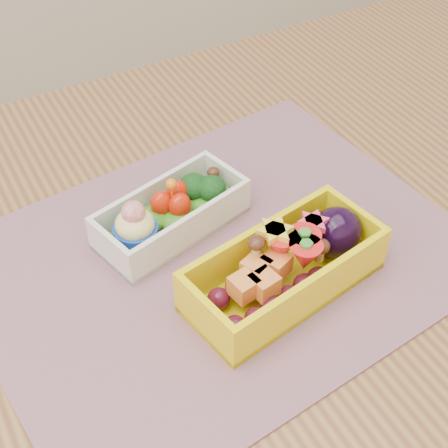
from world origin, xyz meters
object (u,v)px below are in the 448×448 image
placemat (220,257)px  bento_yellow (288,266)px  bento_white (171,214)px  table (230,331)px

placemat → bento_yellow: 0.08m
placemat → bento_white: size_ratio=2.76×
table → bento_white: size_ratio=6.96×
bento_white → bento_yellow: bento_white is taller
table → bento_white: bento_white is taller
table → bento_yellow: 0.14m
table → placemat: 0.10m
table → placemat: bearing=96.1°
table → bento_yellow: size_ratio=5.84×
bento_white → bento_yellow: 0.14m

